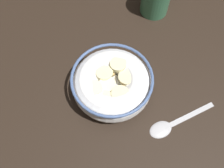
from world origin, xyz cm
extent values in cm
cube|color=black|center=(0.00, 0.00, -1.00)|extent=(95.25, 95.25, 2.00)
cylinder|color=white|center=(0.00, 0.00, 0.30)|extent=(8.90, 8.90, 0.60)
torus|color=white|center=(0.00, 0.00, 2.93)|extent=(16.19, 16.19, 5.85)
torus|color=#4C6699|center=(0.00, 0.00, 5.55)|extent=(16.30, 16.30, 0.60)
cylinder|color=white|center=(0.00, 0.00, 3.27)|extent=(12.68, 12.68, 0.40)
cube|color=tan|center=(-0.74, -4.98, 4.02)|extent=(2.35, 2.38, 0.93)
cube|color=tan|center=(1.36, 3.18, 3.99)|extent=(2.27, 2.25, 0.86)
cube|color=#AD7F42|center=(3.39, -2.88, 3.89)|extent=(2.40, 2.37, 0.98)
cube|color=#AD7F42|center=(-4.52, -2.11, 3.81)|extent=(2.22, 2.21, 0.79)
cube|color=#B78947|center=(5.19, -0.17, 3.77)|extent=(2.34, 2.36, 0.90)
cube|color=#AD7F42|center=(-1.47, 0.50, 4.05)|extent=(2.07, 1.99, 1.01)
cube|color=#AD7F42|center=(-1.26, -3.35, 3.91)|extent=(2.32, 2.35, 0.92)
cube|color=tan|center=(1.09, 1.63, 4.04)|extent=(2.09, 2.11, 0.83)
cube|color=tan|center=(1.76, -4.27, 3.90)|extent=(2.32, 2.29, 0.95)
cube|color=#B78947|center=(-4.15, 1.71, 3.76)|extent=(2.26, 2.30, 0.96)
cube|color=tan|center=(-1.97, 2.97, 3.80)|extent=(2.03, 1.99, 0.86)
cube|color=tan|center=(0.24, -2.74, 4.01)|extent=(2.41, 2.41, 0.82)
cylinder|color=beige|center=(0.35, 2.01, 4.97)|extent=(4.83, 4.82, 1.37)
cylinder|color=beige|center=(2.38, -1.82, 4.88)|extent=(4.80, 4.79, 1.28)
cylinder|color=#F9EFC6|center=(-3.85, 1.21, 5.17)|extent=(3.56, 3.63, 1.41)
cylinder|color=beige|center=(-1.35, -3.27, 5.13)|extent=(3.75, 3.77, 1.12)
cylinder|color=beige|center=(-4.00, -1.77, 4.93)|extent=(4.00, 4.00, 1.50)
cylinder|color=beige|center=(3.24, 1.21, 5.31)|extent=(4.75, 4.76, 1.13)
cylinder|color=#F9EFC6|center=(-1.37, -0.17, 4.74)|extent=(4.86, 4.84, 1.29)
ellipsoid|color=#B7B7BC|center=(-0.23, -12.92, 0.40)|extent=(5.58, 4.80, 0.80)
cube|color=#B7B7BC|center=(6.72, -15.77, 0.18)|extent=(9.94, 4.84, 0.36)
camera|label=1|loc=(-16.55, -14.80, 48.54)|focal=40.15mm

